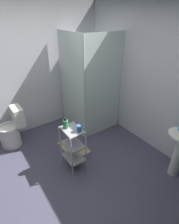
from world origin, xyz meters
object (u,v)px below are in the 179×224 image
(shower_stall, at_px, (89,107))
(body_wash_bottle_green, at_px, (66,124))
(storage_cart, at_px, (73,145))
(rinse_cup, at_px, (79,128))
(bath_mat, at_px, (74,147))
(toilet, at_px, (12,130))

(shower_stall, bearing_deg, body_wash_bottle_green, -51.41)
(body_wash_bottle_green, bearing_deg, storage_cart, 30.48)
(rinse_cup, relative_size, bath_mat, 0.17)
(shower_stall, relative_size, bath_mat, 3.33)
(bath_mat, bearing_deg, storage_cart, -30.32)
(shower_stall, bearing_deg, storage_cart, -46.64)
(body_wash_bottle_green, distance_m, rinse_cup, 0.23)
(toilet, bearing_deg, body_wash_bottle_green, 29.60)
(toilet, xyz_separation_m, rinse_cup, (1.27, 0.73, 0.48))
(toilet, distance_m, rinse_cup, 1.54)
(shower_stall, bearing_deg, toilet, -100.44)
(shower_stall, height_order, rinse_cup, shower_stall)
(shower_stall, relative_size, toilet, 2.63)
(shower_stall, xyz_separation_m, body_wash_bottle_green, (0.78, -0.98, 0.35))
(rinse_cup, bearing_deg, storage_cart, -147.26)
(rinse_cup, xyz_separation_m, bath_mat, (-0.48, 0.16, -0.78))
(body_wash_bottle_green, bearing_deg, bath_mat, 136.29)
(rinse_cup, bearing_deg, bath_mat, 161.61)
(body_wash_bottle_green, distance_m, bath_mat, 0.90)
(shower_stall, bearing_deg, rinse_cup, -41.51)
(shower_stall, xyz_separation_m, rinse_cup, (0.97, -0.86, 0.33))
(body_wash_bottle_green, bearing_deg, toilet, -150.40)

